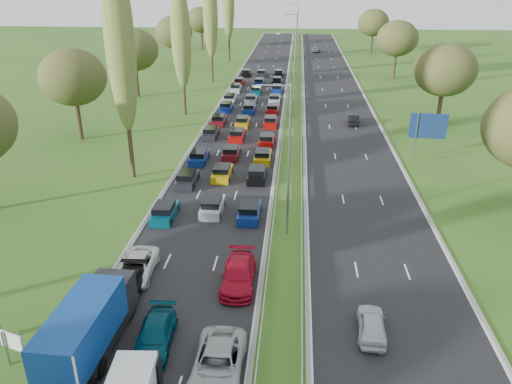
% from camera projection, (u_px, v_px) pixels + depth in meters
% --- Properties ---
extents(ground, '(260.00, 260.00, 0.00)m').
position_uv_depth(ground, '(293.00, 115.00, 73.72)').
color(ground, '#30591B').
rests_on(ground, ground).
extents(near_carriageway, '(10.50, 215.00, 0.04)m').
position_uv_depth(near_carriageway, '(250.00, 110.00, 76.51)').
color(near_carriageway, black).
rests_on(near_carriageway, ground).
extents(far_carriageway, '(10.50, 215.00, 0.04)m').
position_uv_depth(far_carriageway, '(338.00, 111.00, 75.49)').
color(far_carriageway, black).
rests_on(far_carriageway, ground).
extents(central_reservation, '(2.36, 215.00, 0.32)m').
position_uv_depth(central_reservation, '(294.00, 107.00, 75.78)').
color(central_reservation, gray).
rests_on(central_reservation, ground).
extents(lamp_columns, '(0.18, 140.18, 12.00)m').
position_uv_depth(lamp_columns, '(294.00, 76.00, 69.49)').
color(lamp_columns, gray).
rests_on(lamp_columns, ground).
extents(poplar_row, '(2.80, 127.80, 22.44)m').
position_uv_depth(poplar_row, '(160.00, 35.00, 59.17)').
color(poplar_row, '#2D2116').
rests_on(poplar_row, ground).
extents(woodland_left, '(8.00, 166.00, 11.10)m').
position_uv_depth(woodland_left, '(60.00, 83.00, 56.78)').
color(woodland_left, '#2D2116').
rests_on(woodland_left, ground).
extents(woodland_right, '(8.00, 153.00, 11.10)m').
position_uv_depth(woodland_right, '(464.00, 83.00, 56.99)').
color(woodland_right, '#2D2116').
rests_on(woodland_right, ground).
extents(traffic_queue_fill, '(9.14, 69.43, 0.80)m').
position_uv_depth(traffic_queue_fill, '(246.00, 115.00, 71.66)').
color(traffic_queue_fill, '#053F4C').
rests_on(traffic_queue_fill, ground).
extents(near_car_2, '(2.51, 5.11, 1.40)m').
position_uv_depth(near_car_2, '(136.00, 267.00, 34.00)').
color(near_car_2, white).
rests_on(near_car_2, near_carriageway).
extents(near_car_3, '(2.25, 5.08, 1.45)m').
position_uv_depth(near_car_3, '(125.00, 289.00, 31.58)').
color(near_car_3, black).
rests_on(near_car_3, near_carriageway).
extents(near_car_7, '(2.18, 4.83, 1.37)m').
position_uv_depth(near_car_7, '(155.00, 335.00, 27.53)').
color(near_car_7, '#053B50').
rests_on(near_car_7, near_carriageway).
extents(near_car_10, '(2.58, 5.57, 1.54)m').
position_uv_depth(near_car_10, '(218.00, 364.00, 25.36)').
color(near_car_10, '#A0A6A9').
rests_on(near_car_10, near_carriageway).
extents(near_car_11, '(2.24, 5.31, 1.53)m').
position_uv_depth(near_car_11, '(239.00, 274.00, 33.00)').
color(near_car_11, maroon).
rests_on(near_car_11, near_carriageway).
extents(far_car_0, '(1.80, 3.96, 1.32)m').
position_uv_depth(far_car_0, '(372.00, 324.00, 28.45)').
color(far_car_0, silver).
rests_on(far_car_0, far_carriageway).
extents(far_car_1, '(1.72, 4.18, 1.35)m').
position_uv_depth(far_car_1, '(354.00, 119.00, 68.81)').
color(far_car_1, black).
rests_on(far_car_1, far_carriageway).
extents(far_car_2, '(2.55, 4.89, 1.32)m').
position_uv_depth(far_car_2, '(316.00, 50.00, 133.16)').
color(far_car_2, slate).
rests_on(far_car_2, far_carriageway).
extents(blue_lorry, '(2.36, 8.50, 3.59)m').
position_uv_depth(blue_lorry, '(90.00, 326.00, 26.49)').
color(blue_lorry, black).
rests_on(blue_lorry, near_carriageway).
extents(info_sign, '(1.46, 0.57, 2.10)m').
position_uv_depth(info_sign, '(12.00, 344.00, 25.89)').
color(info_sign, gray).
rests_on(info_sign, ground).
extents(direction_sign, '(3.99, 0.44, 5.20)m').
position_uv_depth(direction_sign, '(428.00, 128.00, 54.66)').
color(direction_sign, gray).
rests_on(direction_sign, ground).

